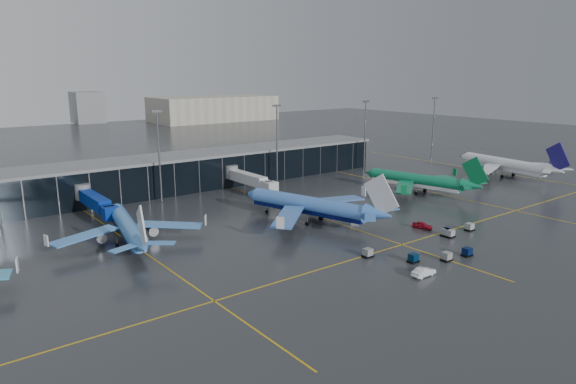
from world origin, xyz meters
TOP-DOWN VIEW (x-y plane):
  - ground at (0.00, 0.00)m, footprint 600.00×600.00m
  - terminal_pier at (0.00, 62.00)m, footprint 142.00×17.00m
  - jet_bridges at (-35.00, 42.99)m, footprint 94.00×27.50m
  - flood_masts at (5.00, 50.00)m, footprint 203.00×0.50m
  - distant_hangars at (49.94, 270.08)m, footprint 260.00×71.00m
  - taxi_lines at (10.00, 10.61)m, footprint 220.00×120.00m
  - airliner_arkefly at (-35.34, 21.28)m, footprint 39.37×42.99m
  - airliner_klm_near at (5.21, 10.60)m, footprint 48.26×51.85m
  - airliner_aer_lingus at (50.81, 14.71)m, footprint 41.82×45.57m
  - airliner_ba at (95.61, 12.42)m, footprint 43.77×48.26m
  - baggage_carts at (15.57, -20.28)m, footprint 33.35×13.09m
  - mobile_airstair at (14.05, 4.03)m, footprint 3.07×3.72m
  - service_van_red at (22.65, -10.27)m, footprint 3.16×4.95m
  - service_van_white at (-0.27, -28.65)m, footprint 4.96×1.75m

SIDE VIEW (x-z plane):
  - ground at x=0.00m, z-range 0.00..0.00m
  - taxi_lines at x=10.00m, z-range 0.00..0.02m
  - baggage_carts at x=15.57m, z-range -0.09..1.61m
  - mobile_airstair at x=14.05m, z-range -0.95..2.49m
  - service_van_red at x=22.65m, z-range 0.00..1.57m
  - service_van_white at x=-0.27m, z-range 0.00..1.63m
  - jet_bridges at x=-35.00m, z-range 0.95..8.15m
  - terminal_pier at x=0.00m, z-range 0.07..10.77m
  - airliner_arkefly at x=-35.34m, z-range 0.00..11.51m
  - airliner_aer_lingus at x=50.81m, z-range 0.00..12.12m
  - airliner_klm_near at x=5.21m, z-range 0.00..13.23m
  - airliner_ba at x=95.61m, z-range 0.00..13.31m
  - distant_hangars at x=49.94m, z-range -2.21..19.79m
  - flood_masts at x=5.00m, z-range 1.06..26.56m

